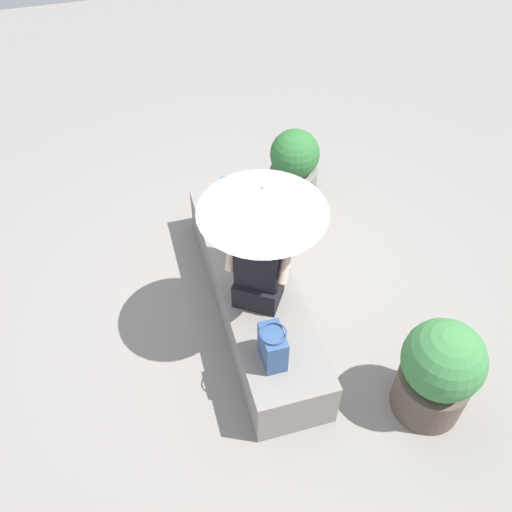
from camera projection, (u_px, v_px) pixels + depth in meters
The scene contains 9 objects.
ground_plane at pixel (254, 309), 4.80m from camera, with size 14.00×14.00×0.00m, color gray.
stone_bench at pixel (254, 292), 4.63m from camera, with size 2.35×0.60×0.46m, color gray.
person_seated at pixel (258, 265), 4.01m from camera, with size 0.42×0.50×0.90m.
parasol at pixel (263, 200), 3.59m from camera, with size 0.89×0.89×1.12m.
handbag_black at pixel (273, 347), 3.80m from camera, with size 0.25×0.19×0.33m.
tote_bag_canvas at pixel (255, 235), 4.52m from camera, with size 0.26×0.20×0.35m.
shoulder_bag_spare at pixel (232, 199), 4.83m from camera, with size 0.25×0.19×0.36m.
planter_near at pixel (438, 371), 3.85m from camera, with size 0.57×0.57×0.90m.
planter_far at pixel (294, 170), 5.41m from camera, with size 0.48×0.48×0.88m.
Camera 1 is at (-2.83, 0.78, 3.83)m, focal length 38.72 mm.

